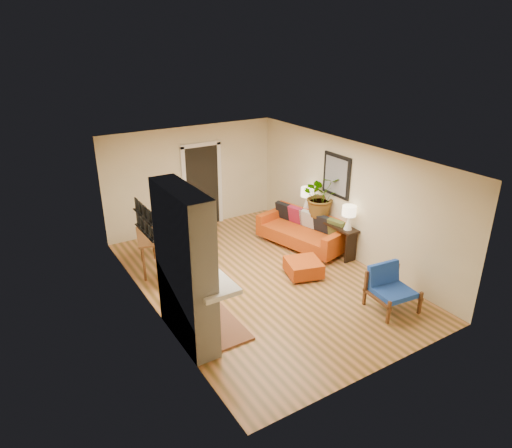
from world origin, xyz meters
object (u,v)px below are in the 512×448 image
object	(u,v)px
dining_table	(159,241)
lamp_near	(349,215)
sofa	(304,230)
blue_chair	(389,285)
console_table	(326,225)
ottoman	(303,267)
houseplant	(321,196)
lamp_far	(307,196)

from	to	relation	value
dining_table	lamp_near	world-z (taller)	lamp_near
sofa	blue_chair	world-z (taller)	sofa
console_table	lamp_near	distance (m)	0.86
ottoman	houseplant	size ratio (longest dim) A/B	0.84
console_table	houseplant	world-z (taller)	houseplant
blue_chair	lamp_far	bearing A→B (deg)	79.31
ottoman	houseplant	world-z (taller)	houseplant
ottoman	lamp_far	xyz separation A→B (m)	(1.26, 1.58, 0.86)
dining_table	blue_chair	bearing A→B (deg)	-49.90
ottoman	lamp_far	world-z (taller)	lamp_far
blue_chair	dining_table	xyz separation A→B (m)	(-3.02, 3.58, 0.21)
dining_table	console_table	distance (m)	3.79
console_table	houseplant	xyz separation A→B (m)	(-0.01, 0.22, 0.65)
blue_chair	houseplant	xyz separation A→B (m)	(0.61, 2.76, 0.79)
sofa	console_table	size ratio (longest dim) A/B	1.23
sofa	dining_table	xyz separation A→B (m)	(-3.30, 0.67, 0.27)
blue_chair	lamp_near	world-z (taller)	lamp_near
blue_chair	lamp_far	distance (m)	3.41
sofa	console_table	distance (m)	0.55
console_table	lamp_near	xyz separation A→B (m)	(0.00, -0.70, 0.49)
ottoman	sofa	bearing A→B (deg)	52.50
dining_table	lamp_far	bearing A→B (deg)	-4.50
ottoman	lamp_near	size ratio (longest dim) A/B	1.56
sofa	dining_table	size ratio (longest dim) A/B	1.23
lamp_near	houseplant	world-z (taller)	houseplant
sofa	ottoman	distance (m)	1.52
sofa	ottoman	size ratio (longest dim) A/B	2.71
ottoman	blue_chair	world-z (taller)	blue_chair
lamp_near	houseplant	bearing A→B (deg)	90.62
blue_chair	houseplant	size ratio (longest dim) A/B	0.84
lamp_near	console_table	bearing A→B (deg)	90.00
blue_chair	lamp_far	size ratio (longest dim) A/B	1.56
lamp_far	console_table	bearing A→B (deg)	-90.00
sofa	lamp_near	size ratio (longest dim) A/B	4.23
blue_chair	sofa	bearing A→B (deg)	84.45
blue_chair	console_table	distance (m)	2.62
ottoman	lamp_near	distance (m)	1.53
blue_chair	lamp_near	xyz separation A→B (m)	(0.62, 1.83, 0.63)
sofa	houseplant	distance (m)	0.93
lamp_near	houseplant	distance (m)	0.94
blue_chair	houseplant	distance (m)	2.94
console_table	houseplant	size ratio (longest dim) A/B	1.85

